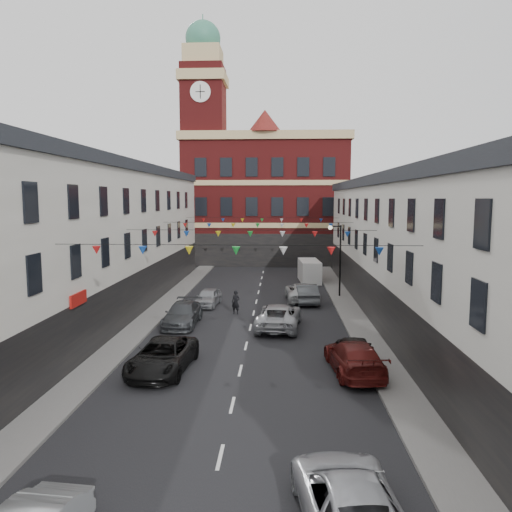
% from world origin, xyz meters
% --- Properties ---
extents(ground, '(160.00, 160.00, 0.00)m').
position_xyz_m(ground, '(0.00, 0.00, 0.00)').
color(ground, black).
rests_on(ground, ground).
extents(pavement_left, '(1.80, 64.00, 0.15)m').
position_xyz_m(pavement_left, '(-6.90, 2.00, 0.07)').
color(pavement_left, '#605E5B').
rests_on(pavement_left, ground).
extents(pavement_right, '(1.80, 64.00, 0.15)m').
position_xyz_m(pavement_right, '(6.90, 2.00, 0.07)').
color(pavement_right, '#605E5B').
rests_on(pavement_right, ground).
extents(terrace_left, '(8.40, 56.00, 10.70)m').
position_xyz_m(terrace_left, '(-11.78, 1.00, 5.35)').
color(terrace_left, beige).
rests_on(terrace_left, ground).
extents(terrace_right, '(8.40, 56.00, 9.70)m').
position_xyz_m(terrace_right, '(11.78, 1.00, 4.85)').
color(terrace_right, silver).
rests_on(terrace_right, ground).
extents(civic_building, '(20.60, 13.30, 18.50)m').
position_xyz_m(civic_building, '(0.00, 37.95, 8.14)').
color(civic_building, maroon).
rests_on(civic_building, ground).
extents(clock_tower, '(5.60, 5.60, 30.00)m').
position_xyz_m(clock_tower, '(-7.50, 35.00, 14.93)').
color(clock_tower, maroon).
rests_on(clock_tower, ground).
extents(distant_hill, '(40.00, 14.00, 10.00)m').
position_xyz_m(distant_hill, '(-4.00, 62.00, 5.00)').
color(distant_hill, '#2A4B23').
rests_on(distant_hill, ground).
extents(street_lamp, '(1.10, 0.36, 6.00)m').
position_xyz_m(street_lamp, '(6.55, 14.00, 3.90)').
color(street_lamp, black).
rests_on(street_lamp, ground).
extents(car_left_c, '(2.83, 5.50, 1.49)m').
position_xyz_m(car_left_c, '(-3.66, -4.28, 0.74)').
color(car_left_c, black).
rests_on(car_left_c, ground).
extents(car_left_d, '(2.11, 5.03, 1.45)m').
position_xyz_m(car_left_d, '(-4.40, 4.36, 0.73)').
color(car_left_d, '#383B3F').
rests_on(car_left_d, ground).
extents(car_left_e, '(1.90, 4.03, 1.33)m').
position_xyz_m(car_left_e, '(-3.60, 10.27, 0.67)').
color(car_left_e, gray).
rests_on(car_left_e, ground).
extents(car_right_b, '(2.99, 5.52, 1.47)m').
position_xyz_m(car_right_b, '(3.60, -15.24, 0.74)').
color(car_right_b, '#A2A3AA').
rests_on(car_right_b, ground).
extents(car_right_c, '(2.62, 5.44, 1.53)m').
position_xyz_m(car_right_c, '(5.36, -4.08, 0.76)').
color(car_right_c, '#571411').
rests_on(car_right_c, ground).
extents(car_right_d, '(2.06, 4.51, 1.50)m').
position_xyz_m(car_right_d, '(5.50, -3.03, 0.75)').
color(car_right_d, black).
rests_on(car_right_d, ground).
extents(car_right_e, '(1.86, 4.69, 1.52)m').
position_xyz_m(car_right_e, '(3.91, 11.72, 0.76)').
color(car_right_e, '#494C50').
rests_on(car_right_e, ground).
extents(car_right_f, '(2.71, 5.42, 1.47)m').
position_xyz_m(car_right_f, '(3.60, 12.29, 0.74)').
color(car_right_f, '#B9BBBE').
rests_on(car_right_f, ground).
extents(moving_car, '(3.09, 5.81, 1.56)m').
position_xyz_m(moving_car, '(1.80, 3.95, 0.78)').
color(moving_car, '#ABADB2').
rests_on(moving_car, ground).
extents(white_van, '(2.15, 4.88, 2.11)m').
position_xyz_m(white_van, '(4.76, 21.94, 1.05)').
color(white_van, silver).
rests_on(white_van, ground).
extents(pedestrian, '(0.72, 0.59, 1.69)m').
position_xyz_m(pedestrian, '(-1.25, 7.63, 0.85)').
color(pedestrian, black).
rests_on(pedestrian, ground).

